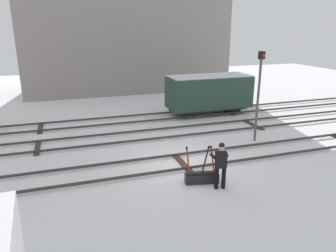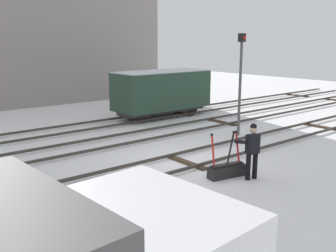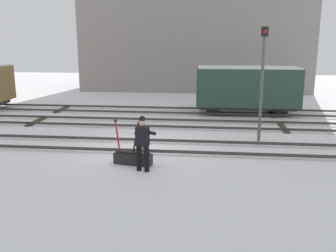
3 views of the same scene
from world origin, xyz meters
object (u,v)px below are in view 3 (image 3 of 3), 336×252
object	(u,v)px
signal_post	(262,74)
freight_car_back_track	(247,87)
rail_worker	(143,140)
switch_lever_frame	(133,157)

from	to	relation	value
signal_post	freight_car_back_track	xyz separation A→B (m)	(-0.00, 5.47, -1.21)
rail_worker	signal_post	bearing A→B (deg)	55.82
switch_lever_frame	signal_post	world-z (taller)	signal_post
signal_post	freight_car_back_track	bearing A→B (deg)	90.03
rail_worker	signal_post	size ratio (longest dim) A/B	0.39
rail_worker	freight_car_back_track	xyz separation A→B (m)	(3.97, 9.37, 0.48)
switch_lever_frame	freight_car_back_track	distance (m)	9.92
rail_worker	signal_post	distance (m)	5.82
switch_lever_frame	signal_post	xyz separation A→B (m)	(4.41, 3.34, 2.41)
switch_lever_frame	rail_worker	size ratio (longest dim) A/B	0.84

